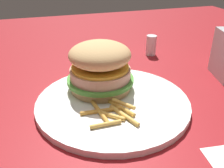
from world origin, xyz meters
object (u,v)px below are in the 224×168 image
Objects in this scene: plate at (112,101)px; sandwich at (100,67)px; salt_shaker at (151,45)px; fries_pile at (112,112)px.

sandwich is at bearing 13.12° from plate.
sandwich is at bearing 131.86° from salt_shaker.
fries_pile is at bearing 143.42° from salt_shaker.
sandwich is 0.26m from salt_shaker.
fries_pile is at bearing 176.38° from sandwich.
plate is 0.07m from sandwich.
plate is at bearing -17.98° from fries_pile.
sandwich is 0.10m from fries_pile.
salt_shaker reaches higher than fries_pile.
salt_shaker is (0.22, -0.18, 0.02)m from plate.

